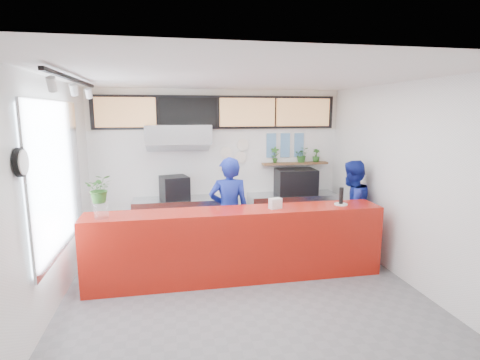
# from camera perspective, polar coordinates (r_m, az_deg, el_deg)

# --- Properties ---
(floor) EXTENTS (5.00, 5.00, 0.00)m
(floor) POSITION_cam_1_polar(r_m,az_deg,el_deg) (5.68, 0.36, -16.38)
(floor) COLOR slate
(floor) RESTS_ON ground
(ceiling) EXTENTS (5.00, 5.00, 0.00)m
(ceiling) POSITION_cam_1_polar(r_m,az_deg,el_deg) (5.10, 0.40, 15.37)
(ceiling) COLOR silver
(wall_back) EXTENTS (5.00, 0.00, 5.00)m
(wall_back) POSITION_cam_1_polar(r_m,az_deg,el_deg) (7.62, -3.30, 2.33)
(wall_back) COLOR white
(wall_back) RESTS_ON ground
(wall_left) EXTENTS (0.00, 5.00, 5.00)m
(wall_left) POSITION_cam_1_polar(r_m,az_deg,el_deg) (5.30, -27.17, -2.26)
(wall_left) COLOR white
(wall_left) RESTS_ON ground
(wall_right) EXTENTS (0.00, 5.00, 5.00)m
(wall_right) POSITION_cam_1_polar(r_m,az_deg,el_deg) (6.17, 23.79, -0.38)
(wall_right) COLOR white
(wall_right) RESTS_ON ground
(service_counter) EXTENTS (4.50, 0.60, 1.10)m
(service_counter) POSITION_cam_1_polar(r_m,az_deg,el_deg) (5.82, -0.41, -9.80)
(service_counter) COLOR #A6160B
(service_counter) RESTS_ON ground
(cream_band) EXTENTS (5.00, 0.02, 0.80)m
(cream_band) POSITION_cam_1_polar(r_m,az_deg,el_deg) (7.53, -3.38, 10.63)
(cream_band) COLOR beige
(cream_band) RESTS_ON wall_back
(prep_bench) EXTENTS (1.80, 0.60, 0.90)m
(prep_bench) POSITION_cam_1_polar(r_m,az_deg,el_deg) (7.48, -9.03, -6.16)
(prep_bench) COLOR #B2B5BA
(prep_bench) RESTS_ON ground
(panini_oven) EXTENTS (0.60, 0.60, 0.44)m
(panini_oven) POSITION_cam_1_polar(r_m,az_deg,el_deg) (7.32, -9.95, -1.15)
(panini_oven) COLOR black
(panini_oven) RESTS_ON prep_bench
(extraction_hood) EXTENTS (1.20, 0.70, 0.35)m
(extraction_hood) POSITION_cam_1_polar(r_m,az_deg,el_deg) (7.14, -9.40, 6.93)
(extraction_hood) COLOR #B2B5BA
(extraction_hood) RESTS_ON ceiling
(hood_lip) EXTENTS (1.20, 0.69, 0.31)m
(hood_lip) POSITION_cam_1_polar(r_m,az_deg,el_deg) (7.16, -9.35, 5.33)
(hood_lip) COLOR #B2B5BA
(hood_lip) RESTS_ON ceiling
(right_bench) EXTENTS (1.80, 0.60, 0.90)m
(right_bench) POSITION_cam_1_polar(r_m,az_deg,el_deg) (7.88, 7.99, -5.28)
(right_bench) COLOR #B2B5BA
(right_bench) RESTS_ON ground
(espresso_machine) EXTENTS (0.82, 0.61, 0.51)m
(espresso_machine) POSITION_cam_1_polar(r_m,az_deg,el_deg) (7.74, 8.48, -0.22)
(espresso_machine) COLOR black
(espresso_machine) RESTS_ON right_bench
(espresso_tray) EXTENTS (0.64, 0.45, 0.06)m
(espresso_tray) POSITION_cam_1_polar(r_m,az_deg,el_deg) (7.70, 8.53, 1.42)
(espresso_tray) COLOR #A3A5AA
(espresso_tray) RESTS_ON espresso_machine
(herb_shelf) EXTENTS (1.40, 0.18, 0.04)m
(herb_shelf) POSITION_cam_1_polar(r_m,az_deg,el_deg) (7.89, 8.40, 2.51)
(herb_shelf) COLOR brown
(herb_shelf) RESTS_ON wall_back
(menu_board_far_left) EXTENTS (1.10, 0.10, 0.55)m
(menu_board_far_left) POSITION_cam_1_polar(r_m,az_deg,el_deg) (7.40, -17.03, 9.83)
(menu_board_far_left) COLOR tan
(menu_board_far_left) RESTS_ON wall_back
(menu_board_mid_left) EXTENTS (1.10, 0.10, 0.55)m
(menu_board_mid_left) POSITION_cam_1_polar(r_m,az_deg,el_deg) (7.37, -7.89, 10.18)
(menu_board_mid_left) COLOR black
(menu_board_mid_left) RESTS_ON wall_back
(menu_board_mid_right) EXTENTS (1.10, 0.10, 0.55)m
(menu_board_mid_right) POSITION_cam_1_polar(r_m,az_deg,el_deg) (7.52, 1.11, 10.27)
(menu_board_mid_right) COLOR tan
(menu_board_mid_right) RESTS_ON wall_back
(menu_board_far_right) EXTENTS (1.10, 0.10, 0.55)m
(menu_board_far_right) POSITION_cam_1_polar(r_m,az_deg,el_deg) (7.85, 9.56, 10.13)
(menu_board_far_right) COLOR tan
(menu_board_far_right) RESTS_ON wall_back
(soffit) EXTENTS (4.80, 0.04, 0.65)m
(soffit) POSITION_cam_1_polar(r_m,az_deg,el_deg) (7.50, -3.35, 10.26)
(soffit) COLOR black
(soffit) RESTS_ON wall_back
(window_pane) EXTENTS (0.04, 2.20, 1.90)m
(window_pane) POSITION_cam_1_polar(r_m,az_deg,el_deg) (5.55, -26.20, 0.43)
(window_pane) COLOR silver
(window_pane) RESTS_ON wall_left
(window_frame) EXTENTS (0.03, 2.30, 2.00)m
(window_frame) POSITION_cam_1_polar(r_m,az_deg,el_deg) (5.54, -26.00, 0.43)
(window_frame) COLOR #B2B5BA
(window_frame) RESTS_ON wall_left
(wall_clock_rim) EXTENTS (0.05, 0.30, 0.30)m
(wall_clock_rim) POSITION_cam_1_polar(r_m,az_deg,el_deg) (4.36, -30.49, 2.33)
(wall_clock_rim) COLOR black
(wall_clock_rim) RESTS_ON wall_left
(wall_clock_face) EXTENTS (0.02, 0.26, 0.26)m
(wall_clock_face) POSITION_cam_1_polar(r_m,az_deg,el_deg) (4.35, -30.12, 2.35)
(wall_clock_face) COLOR white
(wall_clock_face) RESTS_ON wall_left
(track_rail) EXTENTS (0.05, 2.40, 0.04)m
(track_rail) POSITION_cam_1_polar(r_m,az_deg,el_deg) (5.12, -24.09, 13.82)
(track_rail) COLOR black
(track_rail) RESTS_ON ceiling
(dec_plate_a) EXTENTS (0.24, 0.03, 0.24)m
(dec_plate_a) POSITION_cam_1_polar(r_m,az_deg,el_deg) (7.58, -2.17, 4.20)
(dec_plate_a) COLOR silver
(dec_plate_a) RESTS_ON wall_back
(dec_plate_b) EXTENTS (0.24, 0.03, 0.24)m
(dec_plate_b) POSITION_cam_1_polar(r_m,az_deg,el_deg) (7.64, 0.07, 3.51)
(dec_plate_b) COLOR silver
(dec_plate_b) RESTS_ON wall_back
(dec_plate_c) EXTENTS (0.24, 0.03, 0.24)m
(dec_plate_c) POSITION_cam_1_polar(r_m,az_deg,el_deg) (7.61, -2.15, 1.96)
(dec_plate_c) COLOR silver
(dec_plate_c) RESTS_ON wall_back
(dec_plate_d) EXTENTS (0.24, 0.03, 0.24)m
(dec_plate_d) POSITION_cam_1_polar(r_m,az_deg,el_deg) (7.62, 0.44, 5.38)
(dec_plate_d) COLOR silver
(dec_plate_d) RESTS_ON wall_back
(photo_frame_a) EXTENTS (0.20, 0.02, 0.25)m
(photo_frame_a) POSITION_cam_1_polar(r_m,az_deg,el_deg) (7.77, 4.79, 6.17)
(photo_frame_a) COLOR #598CBF
(photo_frame_a) RESTS_ON wall_back
(photo_frame_b) EXTENTS (0.20, 0.02, 0.25)m
(photo_frame_b) POSITION_cam_1_polar(r_m,az_deg,el_deg) (7.85, 6.92, 6.18)
(photo_frame_b) COLOR #598CBF
(photo_frame_b) RESTS_ON wall_back
(photo_frame_c) EXTENTS (0.20, 0.02, 0.25)m
(photo_frame_c) POSITION_cam_1_polar(r_m,az_deg,el_deg) (7.95, 8.99, 6.18)
(photo_frame_c) COLOR #598CBF
(photo_frame_c) RESTS_ON wall_back
(photo_frame_d) EXTENTS (0.20, 0.02, 0.25)m
(photo_frame_d) POSITION_cam_1_polar(r_m,az_deg,el_deg) (7.79, 4.77, 4.34)
(photo_frame_d) COLOR #598CBF
(photo_frame_d) RESTS_ON wall_back
(photo_frame_e) EXTENTS (0.20, 0.02, 0.25)m
(photo_frame_e) POSITION_cam_1_polar(r_m,az_deg,el_deg) (7.87, 6.88, 4.36)
(photo_frame_e) COLOR #598CBF
(photo_frame_e) RESTS_ON wall_back
(photo_frame_f) EXTENTS (0.20, 0.02, 0.25)m
(photo_frame_f) POSITION_cam_1_polar(r_m,az_deg,el_deg) (7.97, 8.94, 4.38)
(photo_frame_f) COLOR #598CBF
(photo_frame_f) RESTS_ON wall_back
(staff_center) EXTENTS (0.71, 0.51, 1.84)m
(staff_center) POSITION_cam_1_polar(r_m,az_deg,el_deg) (6.26, -1.67, -4.83)
(staff_center) COLOR navy
(staff_center) RESTS_ON ground
(staff_right) EXTENTS (1.03, 0.94, 1.73)m
(staff_right) POSITION_cam_1_polar(r_m,az_deg,el_deg) (6.94, 16.50, -4.21)
(staff_right) COLOR navy
(staff_right) RESTS_ON ground
(herb_a) EXTENTS (0.21, 0.18, 0.34)m
(herb_a) POSITION_cam_1_polar(r_m,az_deg,el_deg) (7.73, 5.33, 3.83)
(herb_a) COLOR #2C5D20
(herb_a) RESTS_ON herb_shelf
(herb_c) EXTENTS (0.36, 0.33, 0.32)m
(herb_c) POSITION_cam_1_polar(r_m,az_deg,el_deg) (7.92, 9.42, 3.83)
(herb_c) COLOR #2C5D20
(herb_c) RESTS_ON herb_shelf
(herb_d) EXTENTS (0.16, 0.15, 0.28)m
(herb_d) POSITION_cam_1_polar(r_m,az_deg,el_deg) (8.03, 11.52, 3.69)
(herb_d) COLOR #2C5D20
(herb_d) RESTS_ON herb_shelf
(glass_vase) EXTENTS (0.23, 0.23, 0.24)m
(glass_vase) POSITION_cam_1_polar(r_m,az_deg,el_deg) (5.53, -20.40, -4.25)
(glass_vase) COLOR silver
(glass_vase) RESTS_ON service_counter
(basil_vase) EXTENTS (0.39, 0.35, 0.40)m
(basil_vase) POSITION_cam_1_polar(r_m,az_deg,el_deg) (5.47, -20.59, -1.23)
(basil_vase) COLOR #2C5D20
(basil_vase) RESTS_ON glass_vase
(napkin_holder) EXTENTS (0.21, 0.16, 0.16)m
(napkin_holder) POSITION_cam_1_polar(r_m,az_deg,el_deg) (5.74, 5.40, -3.57)
(napkin_holder) COLOR silver
(napkin_holder) RESTS_ON service_counter
(white_plate) EXTENTS (0.24, 0.24, 0.02)m
(white_plate) POSITION_cam_1_polar(r_m,az_deg,el_deg) (6.17, 15.11, -3.58)
(white_plate) COLOR silver
(white_plate) RESTS_ON service_counter
(pepper_mill) EXTENTS (0.07, 0.07, 0.26)m
(pepper_mill) POSITION_cam_1_polar(r_m,az_deg,el_deg) (6.14, 15.17, -2.33)
(pepper_mill) COLOR black
(pepper_mill) RESTS_ON white_plate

